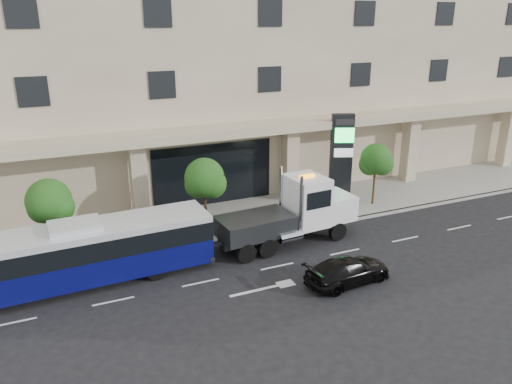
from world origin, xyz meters
TOP-DOWN VIEW (x-y plane):
  - ground at (0.00, 0.00)m, footprint 120.00×120.00m
  - sidewalk at (0.00, 5.00)m, footprint 120.00×6.00m
  - curb at (0.00, 2.00)m, footprint 120.00×0.30m
  - convention_center at (-0.00, 15.42)m, footprint 60.00×17.60m
  - tree_left at (-9.97, 3.59)m, footprint 2.27×2.20m
  - tree_mid at (-1.97, 3.59)m, footprint 2.28×2.20m
  - tree_right at (9.53, 3.59)m, footprint 2.10×2.00m
  - city_bus at (-9.09, 0.62)m, footprint 12.32×3.04m
  - tow_truck at (2.09, 0.78)m, footprint 9.07×2.79m
  - black_sedan at (2.30, -4.25)m, footprint 4.44×2.14m
  - signage_pylon at (7.99, 5.30)m, footprint 1.52×1.04m

SIDE VIEW (x-z plane):
  - ground at x=0.00m, z-range 0.00..0.00m
  - sidewalk at x=0.00m, z-range 0.00..0.15m
  - curb at x=0.00m, z-range 0.00..0.15m
  - black_sedan at x=2.30m, z-range 0.00..1.25m
  - city_bus at x=-9.09m, z-range 0.03..3.13m
  - tow_truck at x=2.09m, z-range -0.36..3.75m
  - tree_right at x=9.53m, z-range 1.01..5.06m
  - signage_pylon at x=7.99m, z-range 0.20..5.97m
  - tree_left at x=-9.97m, z-range 1.00..5.22m
  - tree_mid at x=-1.97m, z-range 1.07..5.45m
  - convention_center at x=0.00m, z-range -0.03..19.97m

